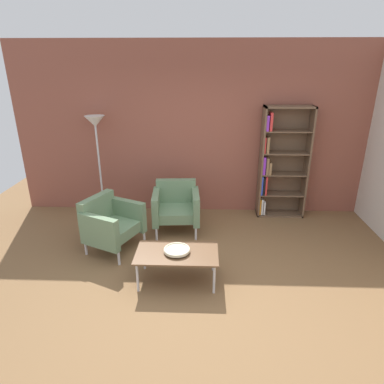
# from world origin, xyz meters

# --- Properties ---
(ground_plane) EXTENTS (8.32, 8.32, 0.00)m
(ground_plane) POSITION_xyz_m (0.00, 0.00, 0.00)
(ground_plane) COLOR brown
(brick_back_panel) EXTENTS (6.40, 0.12, 2.90)m
(brick_back_panel) POSITION_xyz_m (0.00, 2.46, 1.45)
(brick_back_panel) COLOR brown
(brick_back_panel) RESTS_ON ground_plane
(bookshelf_tall) EXTENTS (0.80, 0.30, 1.90)m
(bookshelf_tall) POSITION_xyz_m (1.33, 2.25, 0.94)
(bookshelf_tall) COLOR brown
(bookshelf_tall) RESTS_ON ground_plane
(coffee_table_low) EXTENTS (1.00, 0.56, 0.40)m
(coffee_table_low) POSITION_xyz_m (-0.27, 0.23, 0.37)
(coffee_table_low) COLOR brown
(coffee_table_low) RESTS_ON ground_plane
(decorative_bowl) EXTENTS (0.32, 0.32, 0.05)m
(decorative_bowl) POSITION_xyz_m (-0.27, 0.23, 0.43)
(decorative_bowl) COLOR beige
(decorative_bowl) RESTS_ON coffee_table_low
(armchair_corner_red) EXTENTS (0.88, 0.91, 0.78)m
(armchair_corner_red) POSITION_xyz_m (-1.28, 0.96, 0.41)
(armchair_corner_red) COLOR slate
(armchair_corner_red) RESTS_ON ground_plane
(armchair_by_bookshelf) EXTENTS (0.76, 0.71, 0.78)m
(armchair_by_bookshelf) POSITION_xyz_m (-0.39, 1.59, 0.41)
(armchair_by_bookshelf) COLOR slate
(armchair_by_bookshelf) RESTS_ON ground_plane
(floor_lamp_torchiere) EXTENTS (0.32, 0.32, 1.74)m
(floor_lamp_torchiere) POSITION_xyz_m (-1.74, 2.14, 1.45)
(floor_lamp_torchiere) COLOR silver
(floor_lamp_torchiere) RESTS_ON ground_plane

